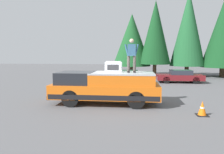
{
  "coord_description": "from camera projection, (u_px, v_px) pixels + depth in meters",
  "views": [
    {
      "loc": [
        -10.84,
        -0.85,
        2.54
      ],
      "look_at": [
        0.13,
        0.34,
        1.35
      ],
      "focal_mm": 33.02,
      "sensor_mm": 36.0,
      "label": 1
    }
  ],
  "objects": [
    {
      "name": "parked_car_silver",
      "position": [
        126.0,
        77.0,
        18.59
      ],
      "size": [
        1.64,
        4.1,
        1.16
      ],
      "color": "silver",
      "rests_on": "ground"
    },
    {
      "name": "conifer_left",
      "position": [
        188.0,
        29.0,
        24.04
      ],
      "size": [
        3.99,
        3.99,
        9.94
      ],
      "color": "#4C3826",
      "rests_on": "ground"
    },
    {
      "name": "compressor_unit",
      "position": [
        114.0,
        67.0,
        10.69
      ],
      "size": [
        0.65,
        0.84,
        0.56
      ],
      "color": "silver",
      "rests_on": "pickup_truck"
    },
    {
      "name": "conifer_center_right",
      "position": [
        132.0,
        40.0,
        25.61
      ],
      "size": [
        4.74,
        4.74,
        7.57
      ],
      "color": "#4C3826",
      "rests_on": "ground"
    },
    {
      "name": "conifer_center_left",
      "position": [
        155.0,
        33.0,
        24.01
      ],
      "size": [
        3.63,
        3.63,
        8.83
      ],
      "color": "#4C3826",
      "rests_on": "ground"
    },
    {
      "name": "person_on_truck_bed",
      "position": [
        132.0,
        55.0,
        10.3
      ],
      "size": [
        0.29,
        0.72,
        1.69
      ],
      "color": "#423D38",
      "rests_on": "pickup_truck"
    },
    {
      "name": "traffic_cone",
      "position": [
        202.0,
        109.0,
        8.62
      ],
      "size": [
        0.47,
        0.47,
        0.62
      ],
      "color": "black",
      "rests_on": "ground"
    },
    {
      "name": "ground_plane",
      "position": [
        118.0,
        102.0,
        11.07
      ],
      "size": [
        90.0,
        90.0,
        0.0
      ],
      "primitive_type": "plane",
      "color": "#565659"
    },
    {
      "name": "conifer_far_left",
      "position": [
        224.0,
        31.0,
        23.18
      ],
      "size": [
        4.77,
        4.77,
        9.25
      ],
      "color": "#4C3826",
      "rests_on": "ground"
    },
    {
      "name": "parked_car_maroon",
      "position": [
        180.0,
        76.0,
        18.89
      ],
      "size": [
        1.64,
        4.1,
        1.16
      ],
      "color": "maroon",
      "rests_on": "ground"
    },
    {
      "name": "pickup_truck",
      "position": [
        105.0,
        87.0,
        10.68
      ],
      "size": [
        2.01,
        5.54,
        1.65
      ],
      "color": "orange",
      "rests_on": "ground"
    }
  ]
}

